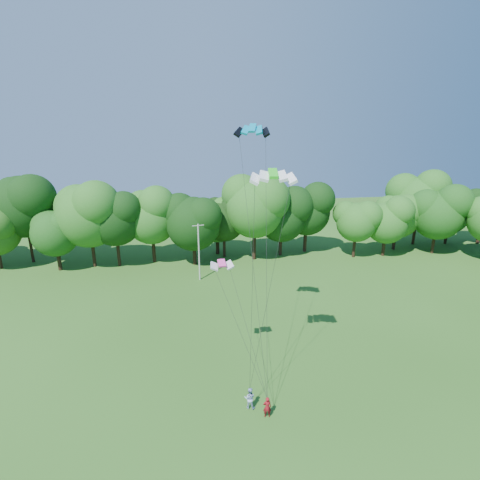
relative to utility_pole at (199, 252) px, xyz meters
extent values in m
plane|color=#295617|center=(1.45, -28.39, -3.98)|extent=(160.00, 160.00, 0.00)
cylinder|color=#B0B0A7|center=(0.00, 0.00, -0.12)|extent=(0.19, 0.19, 7.71)
cube|color=#B0B0A7|center=(0.00, 0.00, 3.54)|extent=(1.53, 0.37, 0.08)
imported|color=maroon|center=(3.58, -25.30, -3.16)|extent=(0.62, 0.43, 1.63)
imported|color=#A4B8E4|center=(2.50, -24.25, -3.14)|extent=(0.98, 0.86, 1.68)
cube|color=#058AAF|center=(3.93, -16.52, 15.68)|extent=(2.84, 1.85, 0.70)
cube|color=#2BDF21|center=(4.31, -22.22, 12.87)|extent=(3.15, 1.75, 0.58)
cube|color=#F443A7|center=(1.09, -19.29, 5.61)|extent=(1.86, 1.01, 0.42)
cylinder|color=black|center=(4.25, 8.59, -2.18)|extent=(0.40, 0.40, 3.60)
ellipsoid|color=black|center=(4.25, 8.59, 2.57)|extent=(7.20, 7.20, 7.85)
cylinder|color=#382816|center=(37.24, 9.99, -1.57)|extent=(0.52, 0.52, 4.80)
ellipsoid|color=#245A1B|center=(37.24, 9.99, 4.75)|extent=(9.60, 9.60, 10.48)
camera|label=1|loc=(-1.56, -46.49, 16.05)|focal=28.00mm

